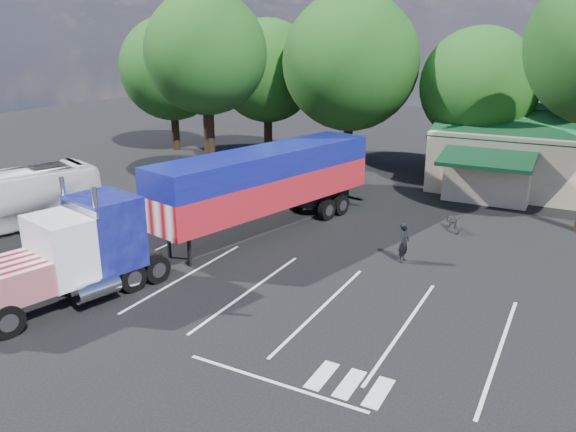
% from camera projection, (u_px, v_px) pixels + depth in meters
% --- Properties ---
extents(ground, '(120.00, 120.00, 0.00)m').
position_uv_depth(ground, '(314.00, 245.00, 27.65)').
color(ground, black).
rests_on(ground, ground).
extents(tree_row_a, '(9.00, 9.00, 11.68)m').
position_uv_depth(tree_row_a, '(172.00, 69.00, 49.28)').
color(tree_row_a, black).
rests_on(tree_row_a, ground).
extents(tree_row_b, '(8.40, 8.40, 11.35)m').
position_uv_depth(tree_row_b, '(267.00, 71.00, 46.30)').
color(tree_row_b, black).
rests_on(tree_row_b, ground).
extents(tree_row_c, '(10.00, 10.00, 13.05)m').
position_uv_depth(tree_row_c, '(351.00, 62.00, 41.06)').
color(tree_row_c, black).
rests_on(tree_row_c, ground).
extents(tree_row_d, '(8.00, 8.00, 10.60)m').
position_uv_depth(tree_row_d, '(479.00, 86.00, 38.52)').
color(tree_row_d, black).
rests_on(tree_row_d, ground).
extents(tree_near_left, '(7.60, 7.60, 12.65)m').
position_uv_depth(tree_near_left, '(206.00, 54.00, 34.77)').
color(tree_near_left, black).
rests_on(tree_near_left, ground).
extents(semi_truck, '(7.79, 21.84, 4.57)m').
position_uv_depth(semi_truck, '(225.00, 195.00, 26.84)').
color(semi_truck, black).
rests_on(semi_truck, ground).
extents(woman, '(0.46, 0.69, 1.87)m').
position_uv_depth(woman, '(404.00, 242.00, 25.33)').
color(woman, black).
rests_on(woman, ground).
extents(bicycle, '(1.50, 1.86, 0.95)m').
position_uv_depth(bicycle, '(453.00, 222.00, 29.62)').
color(bicycle, black).
rests_on(bicycle, ground).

